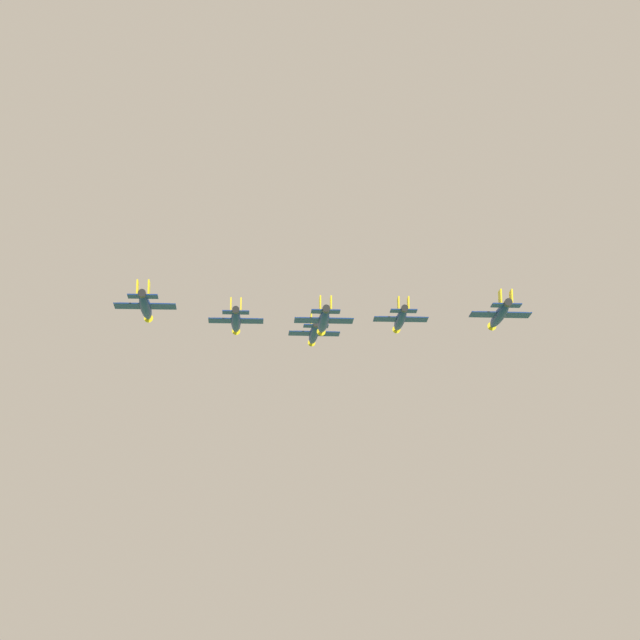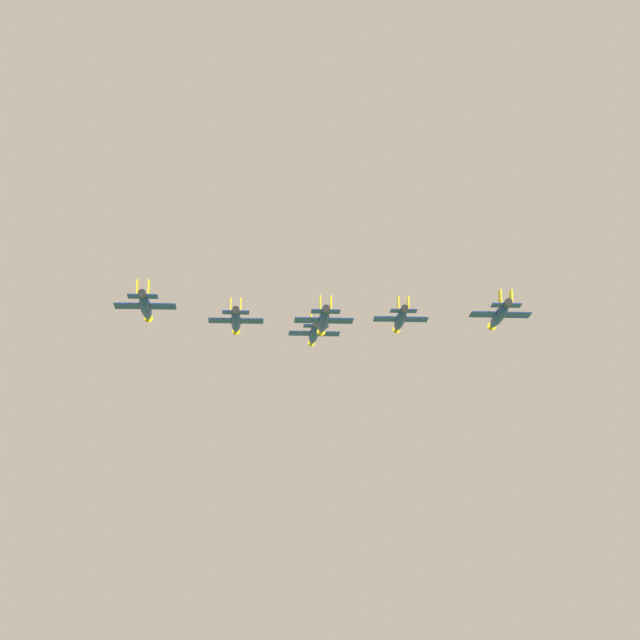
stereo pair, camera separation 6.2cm
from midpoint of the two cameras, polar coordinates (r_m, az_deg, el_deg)
jet_lead at (r=238.70m, az=-0.25°, el=-0.57°), size 13.72×9.20×3.10m
jet_left_wingman at (r=222.65m, az=-3.51°, el=-0.04°), size 13.85×9.24×3.11m
jet_right_wingman at (r=224.09m, az=3.37°, el=0.03°), size 13.83×9.22×3.10m
jet_left_outer at (r=207.44m, az=-7.27°, el=0.57°), size 14.45×9.64×3.24m
jet_right_outer at (r=210.02m, az=7.49°, el=0.21°), size 14.26×9.54×3.21m
jet_slot_rear at (r=206.57m, az=0.16°, el=-0.03°), size 13.81×9.22×3.10m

